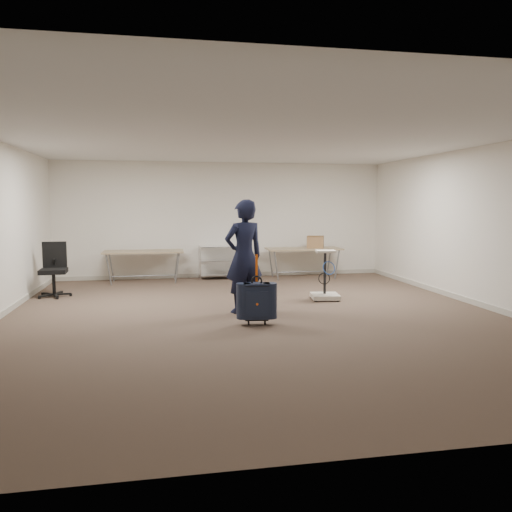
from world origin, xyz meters
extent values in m
plane|color=#48362B|center=(0.00, 0.00, 0.00)|extent=(9.00, 9.00, 0.00)
plane|color=white|center=(0.00, 4.50, 1.40)|extent=(8.00, 0.00, 8.00)
plane|color=white|center=(0.00, -4.50, 1.40)|extent=(8.00, 0.00, 8.00)
plane|color=white|center=(4.00, 0.00, 1.40)|extent=(0.00, 9.00, 9.00)
plane|color=silver|center=(0.00, 0.00, 2.80)|extent=(8.00, 8.00, 0.00)
cube|color=beige|center=(0.00, 4.49, 0.05)|extent=(8.00, 0.02, 0.10)
cube|color=beige|center=(3.99, 0.00, 0.05)|extent=(0.02, 9.00, 0.10)
cube|color=#8B7655|center=(-1.90, 3.95, 0.71)|extent=(1.80, 0.75, 0.03)
cylinder|color=gray|center=(-1.90, 3.95, 0.15)|extent=(1.50, 0.02, 0.02)
cylinder|color=gray|center=(-2.65, 3.65, 0.35)|extent=(0.13, 0.04, 0.69)
cylinder|color=gray|center=(-1.15, 3.65, 0.35)|extent=(0.13, 0.04, 0.69)
cylinder|color=gray|center=(-2.65, 4.25, 0.35)|extent=(0.13, 0.04, 0.69)
cylinder|color=gray|center=(-1.15, 4.25, 0.35)|extent=(0.13, 0.04, 0.69)
cube|color=#8B7655|center=(1.90, 3.95, 0.71)|extent=(1.80, 0.75, 0.03)
cylinder|color=gray|center=(1.90, 3.95, 0.15)|extent=(1.50, 0.02, 0.02)
cylinder|color=gray|center=(1.15, 3.65, 0.35)|extent=(0.13, 0.04, 0.69)
cylinder|color=gray|center=(2.65, 3.65, 0.35)|extent=(0.13, 0.04, 0.69)
cylinder|color=gray|center=(1.15, 4.25, 0.35)|extent=(0.13, 0.04, 0.69)
cylinder|color=gray|center=(2.65, 4.25, 0.35)|extent=(0.13, 0.04, 0.69)
cylinder|color=silver|center=(-0.60, 3.98, 0.40)|extent=(0.02, 0.02, 0.80)
cylinder|color=silver|center=(0.60, 3.98, 0.40)|extent=(0.02, 0.02, 0.80)
cylinder|color=silver|center=(-0.60, 4.42, 0.40)|extent=(0.02, 0.02, 0.80)
cylinder|color=silver|center=(0.60, 4.42, 0.40)|extent=(0.02, 0.02, 0.80)
cube|color=silver|center=(0.00, 4.20, 0.10)|extent=(1.20, 0.45, 0.02)
cube|color=silver|center=(0.00, 4.20, 0.45)|extent=(1.20, 0.45, 0.02)
cube|color=silver|center=(0.00, 4.20, 0.78)|extent=(1.20, 0.45, 0.01)
imported|color=black|center=(-0.14, 0.40, 0.94)|extent=(0.79, 0.64, 1.87)
cube|color=black|center=(-0.10, -0.51, 0.37)|extent=(0.41, 0.27, 0.53)
cube|color=black|center=(-0.09, -0.49, 0.09)|extent=(0.36, 0.20, 0.03)
cylinder|color=black|center=(-0.22, -0.49, 0.04)|extent=(0.03, 0.07, 0.07)
cylinder|color=black|center=(0.02, -0.52, 0.04)|extent=(0.03, 0.07, 0.07)
torus|color=black|center=(-0.10, -0.51, 0.66)|extent=(0.17, 0.04, 0.17)
cube|color=#FA5C0D|center=(-0.09, -0.49, 0.85)|extent=(0.04, 0.01, 0.41)
cylinder|color=black|center=(-3.55, 2.44, 0.05)|extent=(0.64, 0.64, 0.10)
cylinder|color=black|center=(-3.55, 2.44, 0.27)|extent=(0.06, 0.06, 0.43)
cube|color=black|center=(-3.55, 2.44, 0.50)|extent=(0.52, 0.52, 0.09)
cube|color=black|center=(-3.57, 2.68, 0.80)|extent=(0.45, 0.09, 0.51)
cube|color=#EFE5CD|center=(1.54, 1.23, 0.06)|extent=(0.57, 0.57, 0.08)
cylinder|color=black|center=(1.34, 1.02, 0.02)|extent=(0.06, 0.06, 0.04)
cylinder|color=black|center=(1.54, 1.28, 0.51)|extent=(0.05, 0.05, 0.81)
cube|color=#EFE5CD|center=(1.54, 1.23, 0.91)|extent=(0.39, 0.35, 0.04)
torus|color=blue|center=(1.60, 1.14, 0.61)|extent=(0.27, 0.14, 0.25)
cube|color=olive|center=(2.18, 3.93, 0.88)|extent=(0.47, 0.42, 0.29)
camera|label=1|loc=(-1.44, -7.68, 1.80)|focal=35.00mm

